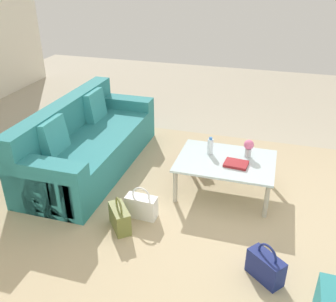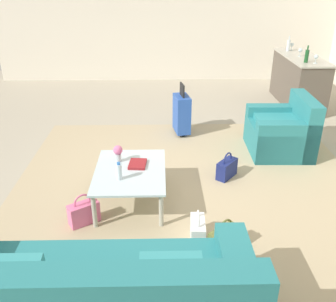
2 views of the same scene
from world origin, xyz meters
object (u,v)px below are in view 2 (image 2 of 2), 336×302
(coffee_table_book, at_px, (138,164))
(bar_console, at_px, (298,80))
(coffee_table, at_px, (130,174))
(handbag_olive, at_px, (224,239))
(handbag_navy, at_px, (227,168))
(flower_vase, at_px, (118,152))
(armchair, at_px, (284,133))
(water_bottle, at_px, (119,172))
(wine_bottle_green, at_px, (307,56))
(suitcase_blue, at_px, (182,113))
(handbag_white, at_px, (198,231))
(wine_glass_leftmost, at_px, (292,45))
(wine_glass_right_of_centre, at_px, (316,57))
(wine_bottle_clear, at_px, (288,45))
(wine_glass_left_of_centre, at_px, (300,51))
(handbag_pink, at_px, (84,213))

(coffee_table_book, relative_size, bar_console, 0.14)
(coffee_table, bearing_deg, bar_console, 138.47)
(handbag_olive, height_order, handbag_navy, same)
(coffee_table_book, distance_m, flower_vase, 0.27)
(armchair, distance_m, water_bottle, 2.73)
(flower_vase, height_order, wine_bottle_green, wine_bottle_green)
(suitcase_blue, xyz_separation_m, handbag_white, (2.74, 0.01, -0.23))
(wine_glass_leftmost, bearing_deg, coffee_table_book, -37.01)
(flower_vase, bearing_deg, bar_console, 135.26)
(handbag_white, bearing_deg, handbag_olive, 60.16)
(bar_console, relative_size, wine_glass_right_of_centre, 11.35)
(wine_bottle_clear, bearing_deg, wine_glass_right_of_centre, 7.41)
(wine_glass_right_of_centre, xyz_separation_m, handbag_olive, (3.78, -2.18, -0.93))
(water_bottle, xyz_separation_m, suitcase_blue, (-2.20, 0.80, -0.15))
(bar_console, bearing_deg, wine_glass_left_of_centre, -90.00)
(wine_bottle_clear, relative_size, wine_bottle_green, 1.00)
(coffee_table_book, distance_m, wine_bottle_clear, 4.90)
(wine_glass_leftmost, relative_size, wine_glass_right_of_centre, 1.00)
(handbag_olive, bearing_deg, suitcase_blue, -175.03)
(suitcase_blue, bearing_deg, flower_vase, -25.53)
(handbag_white, relative_size, handbag_navy, 1.00)
(wine_glass_left_of_centre, bearing_deg, wine_bottle_green, -7.41)
(armchair, height_order, bar_console, bar_console)
(coffee_table, relative_size, flower_vase, 5.19)
(bar_console, xyz_separation_m, handbag_navy, (2.96, -1.89, -0.36))
(coffee_table, height_order, handbag_olive, coffee_table)
(wine_bottle_clear, distance_m, handbag_olive, 5.39)
(water_bottle, bearing_deg, wine_bottle_clear, 143.84)
(coffee_table, height_order, bar_console, bar_console)
(coffee_table, distance_m, handbag_white, 1.05)
(coffee_table_book, height_order, wine_glass_right_of_centre, wine_glass_right_of_centre)
(bar_console, xyz_separation_m, wine_glass_right_of_centre, (0.60, 0.03, 0.57))
(armchair, bearing_deg, handbag_olive, -29.16)
(coffee_table_book, xyz_separation_m, wine_glass_leftmost, (-3.98, 3.00, 0.64))
(wine_bottle_clear, xyz_separation_m, handbag_white, (4.76, -2.27, -0.94))
(coffee_table, xyz_separation_m, wine_glass_left_of_centre, (-3.50, 3.05, 0.70))
(suitcase_blue, bearing_deg, wine_glass_right_of_centre, 110.36)
(suitcase_blue, bearing_deg, water_bottle, -19.98)
(wine_glass_right_of_centre, bearing_deg, wine_bottle_clear, -172.59)
(wine_glass_leftmost, xyz_separation_m, wine_bottle_green, (1.13, -0.10, 0.01))
(flower_vase, distance_m, handbag_olive, 1.61)
(bar_console, distance_m, handbag_navy, 3.53)
(coffee_table_book, xyz_separation_m, wine_glass_left_of_centre, (-3.38, 2.97, 0.64))
(armchair, height_order, wine_glass_leftmost, wine_glass_leftmost)
(water_bottle, distance_m, bar_console, 4.89)
(handbag_pink, relative_size, handbag_navy, 1.00)
(handbag_pink, height_order, handbag_navy, same)
(bar_console, xyz_separation_m, wine_glass_leftmost, (-0.60, -0.02, 0.57))
(wine_glass_left_of_centre, xyz_separation_m, wine_bottle_green, (0.53, -0.07, 0.01))
(handbag_olive, bearing_deg, coffee_table, -132.81)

